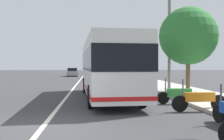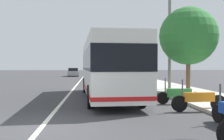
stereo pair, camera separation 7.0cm
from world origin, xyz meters
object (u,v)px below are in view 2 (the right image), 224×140
at_px(utility_pole, 170,33).
at_px(roadside_tree_mid_block, 188,36).
at_px(motorcycle_mid_row, 179,94).
at_px(car_far_distant, 73,72).
at_px(car_side_street, 99,74).
at_px(motorcycle_nearest_curb, 199,99).
at_px(coach_bus, 108,66).

bearing_deg(utility_pole, roadside_tree_mid_block, -162.86).
bearing_deg(roadside_tree_mid_block, motorcycle_mid_row, 154.97).
relative_size(car_far_distant, car_side_street, 1.03).
xyz_separation_m(motorcycle_mid_row, utility_pole, (6.70, -1.53, 3.76)).
height_order(motorcycle_nearest_curb, motorcycle_mid_row, motorcycle_nearest_curb).
xyz_separation_m(car_side_street, utility_pole, (-16.49, -4.74, 3.49)).
xyz_separation_m(motorcycle_nearest_curb, motorcycle_mid_row, (2.03, 0.13, -0.02)).
height_order(car_far_distant, roadside_tree_mid_block, roadside_tree_mid_block).
height_order(coach_bus, utility_pole, utility_pole).
relative_size(coach_bus, roadside_tree_mid_block, 1.89).
height_order(motorcycle_mid_row, car_side_street, car_side_street).
bearing_deg(motorcycle_nearest_curb, motorcycle_mid_row, -89.00).
xyz_separation_m(motorcycle_mid_row, car_side_street, (23.19, 3.20, 0.27)).
xyz_separation_m(car_far_distant, car_side_street, (-11.38, -4.21, 0.05)).
bearing_deg(roadside_tree_mid_block, car_far_distant, 17.76).
distance_m(car_side_street, roadside_tree_mid_block, 19.55).
bearing_deg(car_far_distant, car_side_street, 16.59).
bearing_deg(roadside_tree_mid_block, utility_pole, 17.14).
bearing_deg(car_far_distant, motorcycle_mid_row, 8.38).
distance_m(motorcycle_nearest_curb, car_far_distant, 37.37).
relative_size(motorcycle_nearest_curb, car_side_street, 0.49).
height_order(car_side_street, utility_pole, utility_pole).
bearing_deg(coach_bus, motorcycle_mid_row, -131.55).
bearing_deg(motorcycle_nearest_curb, car_far_distant, -81.08).
bearing_deg(car_far_distant, coach_bus, 3.74).
xyz_separation_m(coach_bus, car_far_distant, (32.04, 4.20, -1.10)).
distance_m(motorcycle_mid_row, car_far_distant, 35.36).
height_order(motorcycle_nearest_curb, car_far_distant, car_far_distant).
height_order(motorcycle_mid_row, utility_pole, utility_pole).
relative_size(roadside_tree_mid_block, utility_pole, 0.67).
bearing_deg(utility_pole, motorcycle_mid_row, 167.10).
bearing_deg(motorcycle_mid_row, car_side_street, -77.70).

